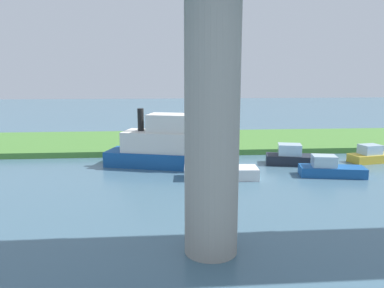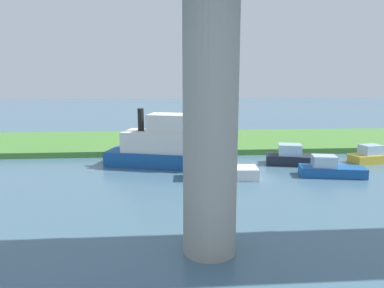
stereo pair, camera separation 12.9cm
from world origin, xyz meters
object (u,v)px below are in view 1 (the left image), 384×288
motorboat_red (374,156)px  skiff_small (296,157)px  bridge_pylon (212,117)px  riverboat_paddlewheel (218,170)px  houseboat_blue (167,145)px  motorboat_white (330,169)px  mooring_post (201,144)px  person_on_bank (134,139)px

motorboat_red → skiff_small: 6.68m
bridge_pylon → riverboat_paddlewheel: bridge_pylon is taller
houseboat_blue → motorboat_red: (-16.80, -0.02, -1.13)m
motorboat_white → skiff_small: 3.78m
motorboat_white → skiff_small: bearing=-71.6°
houseboat_blue → motorboat_red: size_ratio=2.01×
mooring_post → skiff_small: size_ratio=0.17×
motorboat_red → mooring_post: bearing=-17.1°
person_on_bank → skiff_small: bearing=155.6°
riverboat_paddlewheel → skiff_small: bearing=-152.1°
motorboat_white → houseboat_blue: bearing=-19.0°
bridge_pylon → person_on_bank: bearing=-77.6°
mooring_post → riverboat_paddlewheel: 8.10m
mooring_post → riverboat_paddlewheel: size_ratio=0.17×
riverboat_paddlewheel → motorboat_red: bearing=-163.8°
motorboat_white → bridge_pylon: bearing=47.5°
skiff_small → mooring_post: bearing=-33.1°
motorboat_white → motorboat_red: bearing=-144.4°
bridge_pylon → mooring_post: size_ratio=12.33×
bridge_pylon → person_on_bank: bridge_pylon is taller
houseboat_blue → riverboat_paddlewheel: 5.28m
mooring_post → motorboat_red: motorboat_red is taller
mooring_post → riverboat_paddlewheel: bearing=92.3°
person_on_bank → riverboat_paddlewheel: size_ratio=0.27×
skiff_small → riverboat_paddlewheel: 7.55m
person_on_bank → skiff_small: size_ratio=0.27×
mooring_post → motorboat_white: size_ratio=0.19×
person_on_bank → motorboat_red: (-19.72, 5.57, -0.69)m
motorboat_red → riverboat_paddlewheel: size_ratio=0.89×
motorboat_white → riverboat_paddlewheel: bearing=-0.4°
motorboat_red → motorboat_white: motorboat_white is taller
bridge_pylon → mooring_post: 19.41m
mooring_post → skiff_small: 8.35m
person_on_bank → mooring_post: size_ratio=1.58×
houseboat_blue → skiff_small: bearing=178.2°
bridge_pylon → motorboat_red: (-15.28, -14.60, -4.91)m
person_on_bank → motorboat_white: (-14.24, 9.49, -0.68)m
person_on_bank → mooring_post: bearing=167.4°
bridge_pylon → riverboat_paddlewheel: size_ratio=2.12×
bridge_pylon → skiff_small: 17.35m
person_on_bank → skiff_small: person_on_bank is taller
person_on_bank → mooring_post: 6.21m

